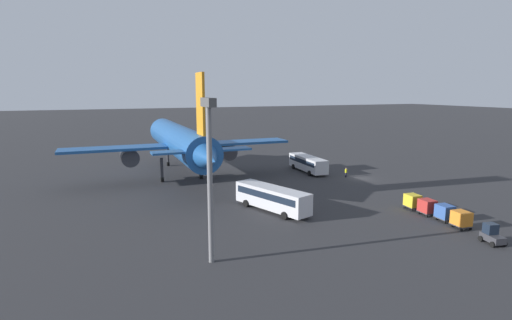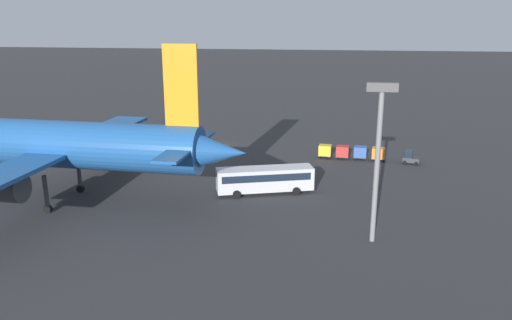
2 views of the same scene
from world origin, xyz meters
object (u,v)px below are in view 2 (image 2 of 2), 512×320
at_px(baggage_tug, 410,158).
at_px(cargo_cart_yellow, 325,151).
at_px(worker_person, 204,142).
at_px(cargo_cart_red, 343,151).
at_px(shuttle_bus_far, 265,178).
at_px(cargo_cart_orange, 378,153).
at_px(shuttle_bus_near, 156,140).
at_px(cargo_cart_blue, 360,152).
at_px(airplane, 48,145).

bearing_deg(baggage_tug, cargo_cart_yellow, 6.54).
bearing_deg(worker_person, cargo_cart_red, 170.77).
xyz_separation_m(worker_person, cargo_cart_yellow, (-20.48, 3.62, 0.32)).
relative_size(shuttle_bus_far, cargo_cart_orange, 5.72).
distance_m(shuttle_bus_near, baggage_tug, 40.24).
xyz_separation_m(cargo_cart_orange, cargo_cart_yellow, (8.08, -0.36, 0.00)).
bearing_deg(cargo_cart_blue, worker_person, -8.02).
distance_m(worker_person, cargo_cart_blue, 26.12).
bearing_deg(shuttle_bus_near, airplane, 84.59).
height_order(cargo_cart_orange, cargo_cart_red, same).
relative_size(baggage_tug, worker_person, 1.51).
bearing_deg(cargo_cart_yellow, cargo_cart_orange, 177.43).
height_order(worker_person, cargo_cart_yellow, cargo_cart_yellow).
height_order(baggage_tug, cargo_cart_red, baggage_tug).
bearing_deg(worker_person, shuttle_bus_far, 122.57).
relative_size(shuttle_bus_far, worker_person, 6.98).
distance_m(shuttle_bus_far, cargo_cart_blue, 21.61).
relative_size(shuttle_bus_near, cargo_cart_yellow, 5.41).
height_order(airplane, cargo_cart_yellow, airplane).
relative_size(cargo_cart_orange, cargo_cart_yellow, 1.00).
bearing_deg(shuttle_bus_far, airplane, -2.85).
bearing_deg(worker_person, cargo_cart_orange, 172.06).
distance_m(cargo_cart_orange, cargo_cart_blue, 2.71).
xyz_separation_m(airplane, worker_person, (-10.42, -28.72, -6.06)).
distance_m(airplane, cargo_cart_red, 42.24).
bearing_deg(cargo_cart_blue, airplane, 34.65).
xyz_separation_m(shuttle_bus_near, worker_person, (-7.05, -4.07, -0.96)).
bearing_deg(cargo_cart_red, cargo_cart_blue, -177.42).
bearing_deg(baggage_tug, cargo_cart_orange, 0.98).
bearing_deg(cargo_cart_red, cargo_cart_orange, 177.67).
height_order(airplane, baggage_tug, airplane).
xyz_separation_m(shuttle_bus_near, shuttle_bus_far, (-20.81, 17.46, 0.10)).
distance_m(shuttle_bus_far, baggage_tug, 25.58).
bearing_deg(airplane, shuttle_bus_near, -96.91).
relative_size(shuttle_bus_near, cargo_cart_orange, 5.41).
bearing_deg(cargo_cart_blue, cargo_cart_yellow, -0.24).
xyz_separation_m(cargo_cart_orange, cargo_cart_blue, (2.69, -0.34, 0.00)).
relative_size(airplane, cargo_cart_orange, 22.07).
xyz_separation_m(cargo_cart_red, cargo_cart_yellow, (2.69, -0.14, 0.00)).
bearing_deg(baggage_tug, shuttle_bus_near, 11.14).
bearing_deg(shuttle_bus_near, cargo_cart_yellow, -176.70).
distance_m(worker_person, cargo_cart_yellow, 20.80).
bearing_deg(shuttle_bus_near, cargo_cart_red, -177.05).
distance_m(baggage_tug, worker_person, 33.53).
bearing_deg(worker_person, cargo_cart_blue, 171.98).
bearing_deg(shuttle_bus_near, shuttle_bus_far, 142.36).
bearing_deg(cargo_cart_yellow, cargo_cart_blue, 179.76).
distance_m(airplane, baggage_tug, 50.03).
xyz_separation_m(worker_person, cargo_cart_orange, (-28.56, 3.99, 0.32)).
xyz_separation_m(shuttle_bus_near, cargo_cart_blue, (-32.91, -0.43, -0.64)).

